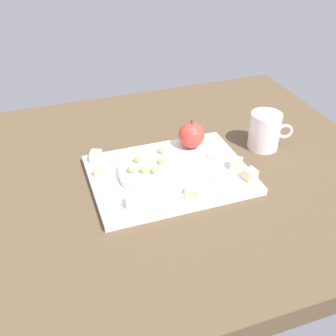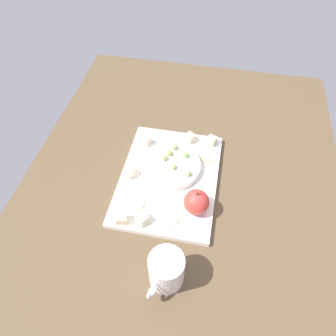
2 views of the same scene
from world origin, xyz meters
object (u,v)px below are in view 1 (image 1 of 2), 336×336
Objects in this scene: grape_0 at (137,158)px; grape_3 at (161,150)px; cracker_2 at (222,179)px; cheese_cube_5 at (96,156)px; grape_4 at (144,169)px; platter at (169,175)px; grape_5 at (161,161)px; cheese_cube_2 at (133,202)px; grape_2 at (131,169)px; cheese_cube_0 at (236,164)px; cup at (265,131)px; cracker_1 at (120,157)px; cheese_cube_4 at (102,171)px; cracker_0 at (217,155)px; apple_whole at (191,135)px; grape_1 at (154,170)px; cheese_cube_1 at (250,175)px; cheese_cube_3 at (193,193)px; serving_dish at (156,171)px.

grape_3 is (6.40, 1.58, -0.05)cm from grape_0.
cracker_2 is 19.76cm from grape_0.
grape_4 is (8.49, -11.14, 1.52)cm from cheese_cube_5.
platter is 14.13× the size of cheese_cube_5.
grape_3 reaches higher than platter.
grape_5 is at bearing -29.10° from grape_0.
grape_2 reaches higher than cheese_cube_2.
cheese_cube_5 is 1.47× the size of grape_0.
cheese_cube_0 is 14.88cm from cup.
cheese_cube_2 is 18.85cm from cracker_1.
grape_2 is 36.42cm from cup.
grape_3 is (-15.16, 8.99, 1.49)cm from cheese_cube_0.
cheese_cube_2 is 21.26cm from cracker_2.
platter is 14.48cm from cheese_cube_2.
cracker_2 is 20.33cm from grape_2.
cheese_cube_4 is (-3.77, 12.66, 0.00)cm from cheese_cube_2.
grape_4 is at bearing 60.00° from cheese_cube_2.
cheese_cube_4 is 27.88cm from cracker_0.
grape_4 is at bearing -169.41° from cracker_0.
platter is 20.77× the size of grape_5.
apple_whole is 18.43cm from cracker_1.
cracker_0 is at bearing -1.90° from cheese_cube_4.
cheese_cube_4 is at bearing 152.00° from grape_1.
cheese_cube_0 is 17.69cm from grape_3.
grape_4 reaches higher than cheese_cube_5.
cheese_cube_4 is at bearing 166.38° from cheese_cube_0.
grape_1 is at bearing -164.79° from cracker_0.
cracker_1 is at bearing 172.34° from cup.
grape_2 and grape_4 have the same top height.
apple_whole is 3.79× the size of grape_0.
cracker_2 is (1.21, -15.38, -3.06)cm from apple_whole.
cheese_cube_2 is at bearing -78.80° from cheese_cube_5.
cheese_cube_0 reaches higher than platter.
cracker_2 is (21.09, 2.42, -1.06)cm from cheese_cube_2.
grape_0 reaches higher than cheese_cube_4.
platter is 5.48× the size of apple_whole.
cheese_cube_1 is 1.47× the size of grape_0.
cheese_cube_3 is at bearing -153.35° from cheese_cube_0.
cup reaches higher than grape_4.
cheese_cube_5 is 0.53× the size of cracker_0.
cheese_cube_2 is 1.00× the size of cheese_cube_4.
grape_1 reaches higher than cheese_cube_3.
cheese_cube_1 is at bearing -17.90° from cracker_2.
cracker_1 is at bearing 118.03° from cheese_cube_3.
cheese_cube_3 and cheese_cube_4 have the same top height.
grape_5 reaches higher than serving_dish.
apple_whole is at bearing 39.46° from grape_1.
cheese_cube_0 is (6.18, -12.37, -1.99)cm from apple_whole.
grape_4 reaches higher than platter.
grape_2 reaches higher than cheese_cube_0.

